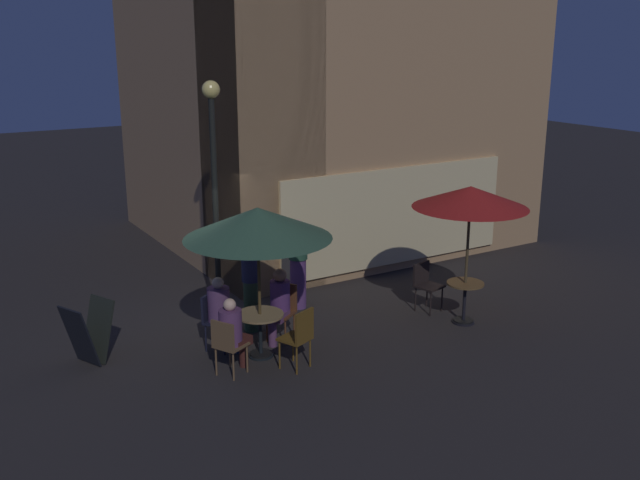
% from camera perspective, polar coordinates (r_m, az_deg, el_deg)
% --- Properties ---
extents(ground_plane, '(60.00, 60.00, 0.00)m').
position_cam_1_polar(ground_plane, '(13.06, -8.50, -6.87)').
color(ground_plane, '#292524').
extents(cafe_building, '(8.12, 7.53, 9.04)m').
position_cam_1_polar(cafe_building, '(16.52, -1.64, 14.15)').
color(cafe_building, tan).
rests_on(cafe_building, ground).
extents(street_lamp_near_corner, '(0.30, 0.30, 4.29)m').
position_cam_1_polar(street_lamp_near_corner, '(12.37, -8.33, 5.66)').
color(street_lamp_near_corner, black).
rests_on(street_lamp_near_corner, ground).
extents(menu_sandwich_board, '(0.84, 0.78, 0.99)m').
position_cam_1_polar(menu_sandwich_board, '(12.01, -17.70, -6.94)').
color(menu_sandwich_board, black).
rests_on(menu_sandwich_board, ground).
extents(cafe_table_0, '(0.76, 0.76, 0.73)m').
position_cam_1_polar(cafe_table_0, '(11.69, -4.73, -6.66)').
color(cafe_table_0, black).
rests_on(cafe_table_0, ground).
extents(cafe_table_1, '(0.66, 0.66, 0.76)m').
position_cam_1_polar(cafe_table_1, '(13.23, 11.31, -4.26)').
color(cafe_table_1, black).
rests_on(cafe_table_1, ground).
extents(patio_umbrella_0, '(2.31, 2.31, 2.47)m').
position_cam_1_polar(patio_umbrella_0, '(11.16, -4.92, 1.30)').
color(patio_umbrella_0, black).
rests_on(patio_umbrella_0, ground).
extents(patio_umbrella_1, '(2.01, 2.01, 2.51)m').
position_cam_1_polar(patio_umbrella_1, '(12.74, 11.74, 3.26)').
color(patio_umbrella_1, black).
rests_on(patio_umbrella_1, ground).
extents(cafe_chair_0, '(0.59, 0.59, 0.94)m').
position_cam_1_polar(cafe_chair_0, '(12.04, -8.31, -5.91)').
color(cafe_chair_0, black).
rests_on(cafe_chair_0, ground).
extents(cafe_chair_1, '(0.56, 0.56, 0.91)m').
position_cam_1_polar(cafe_chair_1, '(11.09, -7.31, -7.97)').
color(cafe_chair_1, brown).
rests_on(cafe_chair_1, ground).
extents(cafe_chair_2, '(0.55, 0.55, 0.99)m').
position_cam_1_polar(cafe_chair_2, '(11.20, -1.62, -7.37)').
color(cafe_chair_2, brown).
rests_on(cafe_chair_2, ground).
extents(cafe_chair_3, '(0.60, 0.60, 0.95)m').
position_cam_1_polar(cafe_chair_3, '(12.36, -2.94, -5.21)').
color(cafe_chair_3, brown).
rests_on(cafe_chair_3, ground).
extents(cafe_chair_4, '(0.53, 0.53, 0.91)m').
position_cam_1_polar(cafe_chair_4, '(13.70, 8.29, -3.25)').
color(cafe_chair_4, black).
rests_on(cafe_chair_4, ground).
extents(patron_seated_0, '(0.52, 0.55, 1.25)m').
position_cam_1_polar(patron_seated_0, '(11.93, -7.74, -5.42)').
color(patron_seated_0, navy).
rests_on(patron_seated_0, ground).
extents(patron_seated_1, '(0.54, 0.48, 1.22)m').
position_cam_1_polar(patron_seated_1, '(11.13, -6.87, -7.07)').
color(patron_seated_1, '#451E19').
rests_on(patron_seated_1, ground).
extents(patron_seated_2, '(0.53, 0.49, 1.27)m').
position_cam_1_polar(patron_seated_2, '(12.18, -3.26, -4.79)').
color(patron_seated_2, '#633A61').
rests_on(patron_seated_2, ground).
extents(patron_standing_3, '(0.36, 0.36, 1.73)m').
position_cam_1_polar(patron_standing_3, '(13.59, -1.74, -1.89)').
color(patron_standing_3, '#5A376F').
rests_on(patron_standing_3, ground).
extents(patron_standing_4, '(0.31, 0.31, 1.68)m').
position_cam_1_polar(patron_standing_4, '(12.59, -5.46, -3.49)').
color(patron_standing_4, '#355034').
rests_on(patron_standing_4, ground).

